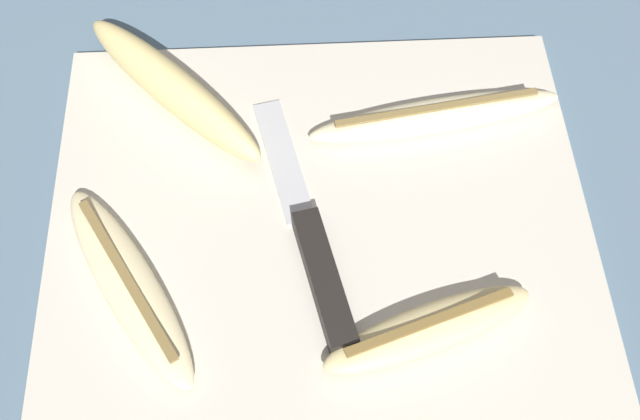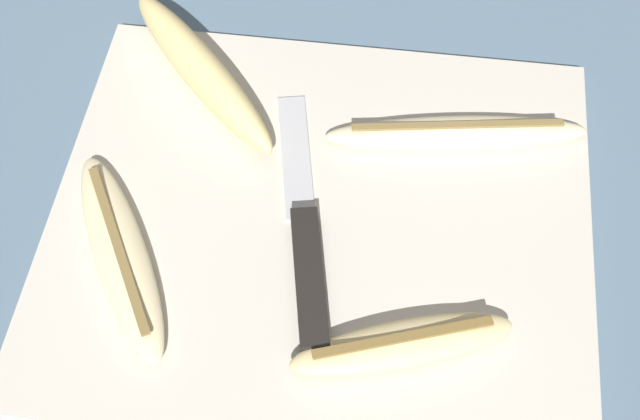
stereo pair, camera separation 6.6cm
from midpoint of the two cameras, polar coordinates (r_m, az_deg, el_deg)
name	(u,v)px [view 2 (the right image)]	position (r m, az deg, el deg)	size (l,w,h in m)	color
ground_plane	(320,226)	(0.68, 2.78, -1.25)	(4.00, 4.00, 0.00)	slate
cutting_board	(320,222)	(0.67, 2.80, -0.97)	(0.41, 0.36, 0.01)	beige
knife	(304,257)	(0.64, 1.93, -3.27)	(0.07, 0.23, 0.02)	black
banana_golden_short	(202,70)	(0.74, -5.04, 8.75)	(0.16, 0.18, 0.04)	#EDD689
banana_cream_curved	(120,254)	(0.65, -9.86, -2.99)	(0.12, 0.18, 0.02)	beige
banana_mellow_near	(402,344)	(0.61, 8.40, -8.76)	(0.16, 0.08, 0.02)	beige
banana_pale_long	(456,133)	(0.72, 11.33, 4.65)	(0.21, 0.07, 0.02)	beige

